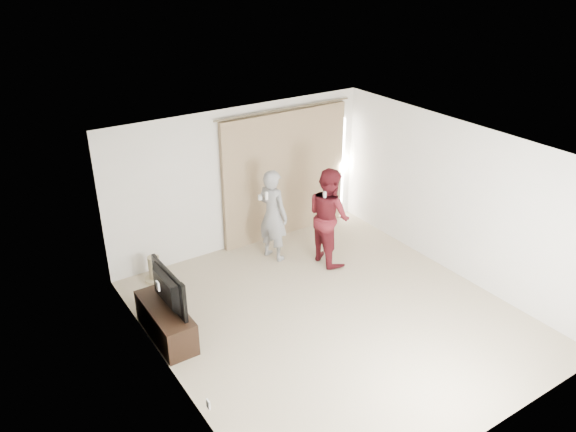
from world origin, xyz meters
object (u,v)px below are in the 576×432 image
at_px(tv_console, 166,322).
at_px(person_man, 273,215).
at_px(tv, 162,290).
at_px(person_woman, 329,216).

distance_m(tv_console, person_man, 2.76).
bearing_deg(person_man, tv_console, -156.22).
bearing_deg(tv, person_woman, -83.12).
height_order(tv_console, person_woman, person_woman).
height_order(tv_console, person_man, person_man).
relative_size(person_man, person_woman, 0.96).
bearing_deg(tv_console, person_man, 23.78).
xyz_separation_m(tv_console, person_woman, (3.21, 0.47, 0.62)).
bearing_deg(tv, tv_console, 178.54).
relative_size(tv_console, person_woman, 0.74).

